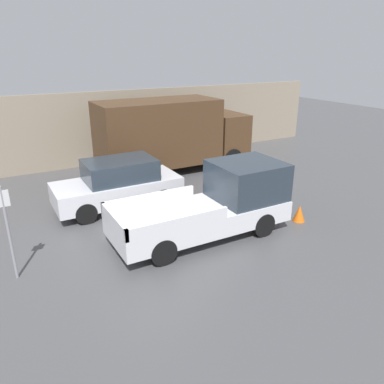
{
  "coord_description": "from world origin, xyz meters",
  "views": [
    {
      "loc": [
        -3.69,
        -9.39,
        5.34
      ],
      "look_at": [
        1.76,
        0.42,
        1.05
      ],
      "focal_mm": 35.0,
      "sensor_mm": 36.0,
      "label": 1
    }
  ],
  "objects_px": {
    "traffic_cone": "(299,213)",
    "pickup_truck": "(217,203)",
    "car": "(118,184)",
    "parking_sign": "(8,228)",
    "delivery_truck": "(170,133)"
  },
  "relations": [
    {
      "from": "car",
      "to": "parking_sign",
      "type": "bearing_deg",
      "value": -140.2
    },
    {
      "from": "car",
      "to": "delivery_truck",
      "type": "xyz_separation_m",
      "value": [
        3.55,
        3.04,
        0.89
      ]
    },
    {
      "from": "car",
      "to": "pickup_truck",
      "type": "bearing_deg",
      "value": -59.61
    },
    {
      "from": "delivery_truck",
      "to": "parking_sign",
      "type": "height_order",
      "value": "delivery_truck"
    },
    {
      "from": "parking_sign",
      "to": "pickup_truck",
      "type": "bearing_deg",
      "value": -2.82
    },
    {
      "from": "pickup_truck",
      "to": "car",
      "type": "xyz_separation_m",
      "value": [
        -1.99,
        3.39,
        -0.1
      ]
    },
    {
      "from": "pickup_truck",
      "to": "delivery_truck",
      "type": "xyz_separation_m",
      "value": [
        1.56,
        6.43,
        0.79
      ]
    },
    {
      "from": "pickup_truck",
      "to": "traffic_cone",
      "type": "distance_m",
      "value": 2.97
    },
    {
      "from": "traffic_cone",
      "to": "pickup_truck",
      "type": "bearing_deg",
      "value": 166.57
    },
    {
      "from": "pickup_truck",
      "to": "car",
      "type": "relative_size",
      "value": 1.22
    },
    {
      "from": "car",
      "to": "delivery_truck",
      "type": "bearing_deg",
      "value": 40.63
    },
    {
      "from": "parking_sign",
      "to": "traffic_cone",
      "type": "distance_m",
      "value": 8.65
    },
    {
      "from": "parking_sign",
      "to": "traffic_cone",
      "type": "relative_size",
      "value": 4.38
    },
    {
      "from": "parking_sign",
      "to": "traffic_cone",
      "type": "bearing_deg",
      "value": -6.37
    },
    {
      "from": "parking_sign",
      "to": "traffic_cone",
      "type": "height_order",
      "value": "parking_sign"
    }
  ]
}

